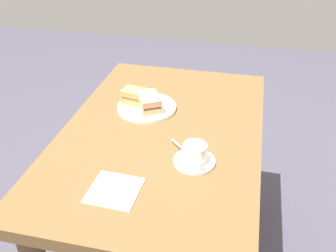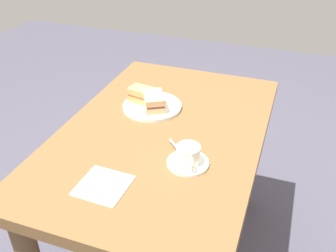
# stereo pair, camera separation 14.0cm
# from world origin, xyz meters

# --- Properties ---
(dining_table) EXTENTS (1.15, 0.74, 0.73)m
(dining_table) POSITION_xyz_m (0.00, 0.00, 0.60)
(dining_table) COLOR brown
(dining_table) RESTS_ON ground_plane
(sandwich_plate) EXTENTS (0.24, 0.24, 0.01)m
(sandwich_plate) POSITION_xyz_m (0.15, 0.10, 0.74)
(sandwich_plate) COLOR white
(sandwich_plate) RESTS_ON dining_table
(sandwich_front) EXTENTS (0.14, 0.13, 0.06)m
(sandwich_front) POSITION_xyz_m (0.13, 0.08, 0.78)
(sandwich_front) COLOR tan
(sandwich_front) RESTS_ON sandwich_plate
(sandwich_back) EXTENTS (0.09, 0.13, 0.06)m
(sandwich_back) POSITION_xyz_m (0.16, 0.14, 0.77)
(sandwich_back) COLOR tan
(sandwich_back) RESTS_ON sandwich_plate
(coffee_saucer) EXTENTS (0.14, 0.14, 0.01)m
(coffee_saucer) POSITION_xyz_m (-0.17, -0.15, 0.74)
(coffee_saucer) COLOR white
(coffee_saucer) RESTS_ON dining_table
(coffee_cup) EXTENTS (0.10, 0.08, 0.06)m
(coffee_cup) POSITION_xyz_m (-0.17, -0.15, 0.77)
(coffee_cup) COLOR white
(coffee_cup) RESTS_ON coffee_saucer
(spoon) EXTENTS (0.08, 0.08, 0.01)m
(spoon) POSITION_xyz_m (-0.11, -0.10, 0.74)
(spoon) COLOR silver
(spoon) RESTS_ON coffee_saucer
(napkin) EXTENTS (0.16, 0.16, 0.00)m
(napkin) POSITION_xyz_m (-0.36, 0.06, 0.73)
(napkin) COLOR white
(napkin) RESTS_ON dining_table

